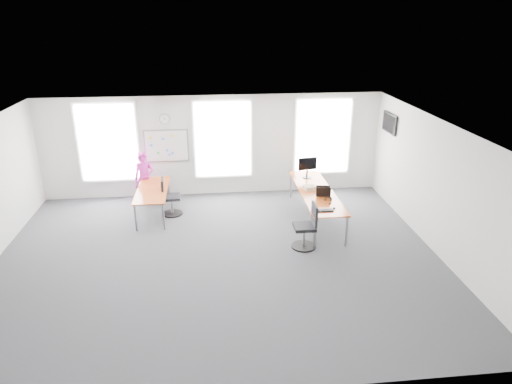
{
  "coord_description": "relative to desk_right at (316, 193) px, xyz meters",
  "views": [
    {
      "loc": [
        -0.13,
        -9.1,
        5.23
      ],
      "look_at": [
        0.98,
        1.2,
        1.1
      ],
      "focal_mm": 32.0,
      "sensor_mm": 36.0,
      "label": 1
    }
  ],
  "objects": [
    {
      "name": "chair_right",
      "position": [
        -0.56,
        -1.53,
        -0.27
      ],
      "size": [
        0.58,
        0.58,
        1.09
      ],
      "rotation": [
        0.0,
        0.0,
        -1.58
      ],
      "color": "black",
      "rests_on": "ground"
    },
    {
      "name": "wall_back",
      "position": [
        -2.65,
        2.15,
        0.75
      ],
      "size": [
        10.0,
        0.0,
        10.0
      ],
      "primitive_type": "plane",
      "rotation": [
        1.57,
        0.0,
        0.0
      ],
      "color": "silver",
      "rests_on": "ground"
    },
    {
      "name": "window_mid",
      "position": [
        -2.35,
        2.12,
        0.95
      ],
      "size": [
        1.6,
        0.06,
        2.2
      ],
      "primitive_type": "cube",
      "color": "white",
      "rests_on": "wall_back"
    },
    {
      "name": "monitor",
      "position": [
        -0.03,
        1.01,
        0.42
      ],
      "size": [
        0.55,
        0.22,
        0.61
      ],
      "rotation": [
        0.0,
        0.0,
        0.16
      ],
      "color": "black",
      "rests_on": "desk_right"
    },
    {
      "name": "headphones",
      "position": [
        0.14,
        -0.7,
        0.1
      ],
      "size": [
        0.17,
        0.09,
        0.1
      ],
      "rotation": [
        0.0,
        0.0,
        0.26
      ],
      "color": "black",
      "rests_on": "desk_right"
    },
    {
      "name": "laptop_sleeve",
      "position": [
        0.08,
        -0.42,
        0.19
      ],
      "size": [
        0.36,
        0.25,
        0.29
      ],
      "rotation": [
        0.0,
        0.0,
        -0.17
      ],
      "color": "black",
      "rests_on": "desk_right"
    },
    {
      "name": "paper_stack",
      "position": [
        -0.16,
        0.1,
        0.1
      ],
      "size": [
        0.35,
        0.29,
        0.1
      ],
      "primitive_type": "cube",
      "rotation": [
        0.0,
        0.0,
        0.25
      ],
      "color": "beige",
      "rests_on": "desk_right"
    },
    {
      "name": "window_left",
      "position": [
        -5.65,
        2.12,
        0.95
      ],
      "size": [
        1.6,
        0.06,
        2.2
      ],
      "primitive_type": "cube",
      "color": "white",
      "rests_on": "wall_back"
    },
    {
      "name": "desk_right",
      "position": [
        0.0,
        0.0,
        0.0
      ],
      "size": [
        0.88,
        3.3,
        0.8
      ],
      "color": "#BB4F1A",
      "rests_on": "ground"
    },
    {
      "name": "chair_left",
      "position": [
        -3.9,
        0.71,
        -0.29
      ],
      "size": [
        0.55,
        0.55,
        1.04
      ],
      "rotation": [
        0.0,
        0.0,
        1.62
      ],
      "color": "black",
      "rests_on": "ground"
    },
    {
      "name": "person",
      "position": [
        -4.65,
        1.61,
        0.01
      ],
      "size": [
        0.59,
        0.42,
        1.52
      ],
      "primitive_type": "imported",
      "rotation": [
        0.0,
        0.0,
        0.11
      ],
      "color": "#CE27A5",
      "rests_on": "ground"
    },
    {
      "name": "whiteboard",
      "position": [
        -4.0,
        2.12,
        0.8
      ],
      "size": [
        1.2,
        0.03,
        0.9
      ],
      "primitive_type": "cube",
      "color": "white",
      "rests_on": "wall_back"
    },
    {
      "name": "window_right",
      "position": [
        0.65,
        2.12,
        0.95
      ],
      "size": [
        1.6,
        0.06,
        2.2
      ],
      "primitive_type": "cube",
      "color": "white",
      "rests_on": "wall_back"
    },
    {
      "name": "keyboard",
      "position": [
        -0.11,
        -1.3,
        0.06
      ],
      "size": [
        0.44,
        0.17,
        0.02
      ],
      "primitive_type": "cube",
      "rotation": [
        0.0,
        0.0,
        -0.03
      ],
      "color": "black",
      "rests_on": "desk_right"
    },
    {
      "name": "desk_left",
      "position": [
        -4.34,
        0.72,
        -0.07
      ],
      "size": [
        0.82,
        2.05,
        0.75
      ],
      "color": "#BB4F1A",
      "rests_on": "ground"
    },
    {
      "name": "tv",
      "position": [
        2.3,
        1.15,
        1.55
      ],
      "size": [
        0.06,
        0.9,
        0.55
      ],
      "primitive_type": "cube",
      "color": "black",
      "rests_on": "wall_right"
    },
    {
      "name": "mouse",
      "position": [
        0.16,
        -1.21,
        0.07
      ],
      "size": [
        0.08,
        0.11,
        0.04
      ],
      "primitive_type": "ellipsoid",
      "rotation": [
        0.0,
        0.0,
        0.08
      ],
      "color": "black",
      "rests_on": "desk_right"
    },
    {
      "name": "floor",
      "position": [
        -2.65,
        -1.85,
        -0.75
      ],
      "size": [
        10.0,
        10.0,
        0.0
      ],
      "primitive_type": "plane",
      "color": "#2A2A2F",
      "rests_on": "ground"
    },
    {
      "name": "wall_clock",
      "position": [
        -4.0,
        2.12,
        1.6
      ],
      "size": [
        0.3,
        0.04,
        0.3
      ],
      "primitive_type": "cylinder",
      "rotation": [
        1.57,
        0.0,
        0.0
      ],
      "color": "gray",
      "rests_on": "wall_back"
    },
    {
      "name": "lens_cap",
      "position": [
        0.13,
        -0.89,
        0.06
      ],
      "size": [
        0.06,
        0.06,
        0.01
      ],
      "primitive_type": "cylinder",
      "rotation": [
        0.0,
        0.0,
        -0.13
      ],
      "color": "black",
      "rests_on": "desk_right"
    },
    {
      "name": "wall_front",
      "position": [
        -2.65,
        -5.85,
        0.75
      ],
      "size": [
        10.0,
        0.0,
        10.0
      ],
      "primitive_type": "plane",
      "rotation": [
        -1.57,
        0.0,
        0.0
      ],
      "color": "silver",
      "rests_on": "ground"
    },
    {
      "name": "ceiling",
      "position": [
        -2.65,
        -1.85,
        2.25
      ],
      "size": [
        10.0,
        10.0,
        0.0
      ],
      "primitive_type": "plane",
      "rotation": [
        3.14,
        0.0,
        0.0
      ],
      "color": "white",
      "rests_on": "ground"
    },
    {
      "name": "wall_right",
      "position": [
        2.35,
        -1.85,
        0.75
      ],
      "size": [
        0.0,
        10.0,
        10.0
      ],
      "primitive_type": "plane",
      "rotation": [
        1.57,
        0.0,
        -1.57
      ],
      "color": "silver",
      "rests_on": "ground"
    }
  ]
}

